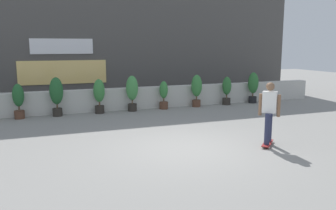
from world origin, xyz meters
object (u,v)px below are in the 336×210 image
object	(u,v)px
potted_plant_4	(132,91)
potted_plant_8	(253,85)
potted_plant_6	(197,89)
potted_plant_1	(18,100)
potted_plant_2	(56,94)
potted_plant_5	(164,95)
skater_far_left	(269,111)
potted_plant_7	(227,89)
potted_plant_3	(99,94)

from	to	relation	value
potted_plant_4	potted_plant_8	distance (m)	5.75
potted_plant_6	potted_plant_4	bearing A→B (deg)	180.00
potted_plant_1	potted_plant_2	distance (m)	1.33
potted_plant_5	skater_far_left	distance (m)	6.12
potted_plant_5	potted_plant_7	bearing A→B (deg)	0.00
potted_plant_2	potted_plant_5	xyz separation A→B (m)	(4.27, 0.00, -0.24)
potted_plant_5	potted_plant_7	size ratio (longest dim) A/B	0.93
potted_plant_5	skater_far_left	world-z (taller)	skater_far_left
potted_plant_8	potted_plant_1	bearing A→B (deg)	180.00
potted_plant_3	potted_plant_6	size ratio (longest dim) A/B	0.97
potted_plant_6	potted_plant_8	xyz separation A→B (m)	(2.88, 0.00, 0.02)
potted_plant_5	potted_plant_8	xyz separation A→B (m)	(4.40, 0.00, 0.20)
potted_plant_4	skater_far_left	bearing A→B (deg)	-70.80
potted_plant_1	potted_plant_4	bearing A→B (deg)	0.00
potted_plant_3	potted_plant_7	xyz separation A→B (m)	(5.69, -0.00, -0.07)
potted_plant_4	potted_plant_5	size ratio (longest dim) A/B	1.23
potted_plant_1	potted_plant_6	size ratio (longest dim) A/B	0.92
potted_plant_1	potted_plant_4	distance (m)	4.24
potted_plant_1	potted_plant_4	xyz separation A→B (m)	(4.24, 0.00, 0.13)
potted_plant_5	potted_plant_6	world-z (taller)	potted_plant_6
potted_plant_4	potted_plant_6	xyz separation A→B (m)	(2.88, -0.00, -0.04)
potted_plant_3	potted_plant_5	world-z (taller)	potted_plant_3
potted_plant_1	potted_plant_5	world-z (taller)	potted_plant_1
potted_plant_6	potted_plant_2	bearing A→B (deg)	180.00
potted_plant_4	potted_plant_8	bearing A→B (deg)	0.00
potted_plant_4	potted_plant_5	distance (m)	1.37
potted_plant_5	potted_plant_6	size ratio (longest dim) A/B	0.84
potted_plant_6	skater_far_left	bearing A→B (deg)	-97.17
potted_plant_5	potted_plant_6	xyz separation A→B (m)	(1.52, -0.00, 0.18)
potted_plant_2	potted_plant_7	world-z (taller)	potted_plant_2
potted_plant_6	skater_far_left	xyz separation A→B (m)	(-0.76, -6.06, 0.15)
potted_plant_4	potted_plant_6	bearing A→B (deg)	-0.00
potted_plant_3	potted_plant_7	world-z (taller)	potted_plant_3
potted_plant_1	potted_plant_5	distance (m)	5.60
potted_plant_4	potted_plant_7	bearing A→B (deg)	0.00
potted_plant_5	potted_plant_3	bearing A→B (deg)	180.00
potted_plant_6	potted_plant_7	distance (m)	1.49
potted_plant_5	skater_far_left	xyz separation A→B (m)	(0.76, -6.06, 0.33)
potted_plant_1	potted_plant_8	distance (m)	9.99
potted_plant_1	potted_plant_4	world-z (taller)	potted_plant_4
potted_plant_2	potted_plant_6	xyz separation A→B (m)	(5.79, -0.00, -0.06)
potted_plant_3	potted_plant_7	distance (m)	5.69
potted_plant_5	potted_plant_6	bearing A→B (deg)	-0.00
potted_plant_7	skater_far_left	bearing A→B (deg)	-110.39
potted_plant_2	potted_plant_5	bearing A→B (deg)	0.00
potted_plant_3	potted_plant_8	distance (m)	7.08
potted_plant_1	potted_plant_8	size ratio (longest dim) A/B	0.90
potted_plant_1	potted_plant_3	distance (m)	2.91
potted_plant_4	potted_plant_8	size ratio (longest dim) A/B	1.02
potted_plant_1	skater_far_left	distance (m)	8.79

